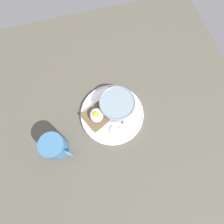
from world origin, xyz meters
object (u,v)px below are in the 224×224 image
object	(u,v)px
poached_egg	(96,115)
banana_slice_front	(122,130)
banana_slice_left	(115,131)
coffee_mug	(55,146)
oatmeal_bowl	(117,105)
toast_slice	(97,116)
banana_slice_back	(127,123)

from	to	relation	value
poached_egg	banana_slice_front	distance (cm)	12.30
banana_slice_front	banana_slice_left	bearing A→B (deg)	82.02
banana_slice_front	coffee_mug	bearing A→B (deg)	90.36
oatmeal_bowl	banana_slice_front	size ratio (longest dim) A/B	4.19
toast_slice	poached_egg	distance (cm)	2.35
banana_slice_left	banana_slice_back	bearing A→B (deg)	-73.37
banana_slice_front	oatmeal_bowl	bearing A→B (deg)	-4.55
toast_slice	poached_egg	xyz separation A→B (cm)	(-0.11, 0.02, 2.34)
toast_slice	banana_slice_front	xyz separation A→B (cm)	(-8.45, -8.62, -0.33)
oatmeal_bowl	toast_slice	xyz separation A→B (cm)	(-2.10, 9.46, -1.89)
oatmeal_bowl	banana_slice_left	world-z (taller)	oatmeal_bowl
toast_slice	banana_slice_left	size ratio (longest dim) A/B	3.56
banana_slice_left	banana_slice_front	bearing A→B (deg)	-97.98
coffee_mug	poached_egg	bearing A→B (deg)	-64.84
banana_slice_left	banana_slice_back	size ratio (longest dim) A/B	1.04
banana_slice_left	toast_slice	bearing A→B (deg)	34.71
banana_slice_left	coffee_mug	world-z (taller)	coffee_mug
banana_slice_back	toast_slice	bearing A→B (deg)	60.61
banana_slice_left	banana_slice_back	world-z (taller)	banana_slice_left
toast_slice	poached_egg	world-z (taller)	poached_egg
oatmeal_bowl	banana_slice_left	size ratio (longest dim) A/B	4.00
oatmeal_bowl	coffee_mug	size ratio (longest dim) A/B	1.32
oatmeal_bowl	banana_slice_back	bearing A→B (deg)	-168.12
oatmeal_bowl	banana_slice_left	bearing A→B (deg)	158.91
poached_egg	banana_slice_front	world-z (taller)	poached_egg
banana_slice_front	banana_slice_back	size ratio (longest dim) A/B	0.99
oatmeal_bowl	poached_egg	xyz separation A→B (cm)	(-2.21, 9.48, 0.45)
coffee_mug	banana_slice_left	bearing A→B (deg)	-88.56
poached_egg	banana_slice_back	size ratio (longest dim) A/B	1.68
banana_slice_back	coffee_mug	xyz separation A→B (cm)	(-2.29, 29.37, 3.31)
oatmeal_bowl	coffee_mug	bearing A→B (deg)	111.22
banana_slice_left	oatmeal_bowl	bearing A→B (deg)	-21.09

